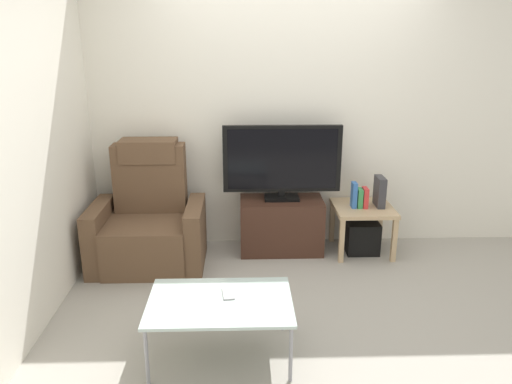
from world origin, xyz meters
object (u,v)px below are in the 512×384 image
book_leftmost (354,195)px  subwoofer_box (361,236)px  book_middle (359,198)px  game_console (380,192)px  book_rightmost (365,198)px  recliner_armchair (149,223)px  television (282,161)px  side_table (363,213)px  coffee_table (220,304)px  tv_stand (281,225)px  cell_phone (228,294)px

book_leftmost → subwoofer_box: bearing=11.3°
book_middle → game_console: 0.20m
book_rightmost → game_console: bearing=12.0°
recliner_armchair → book_middle: 1.93m
television → book_rightmost: bearing=-6.1°
side_table → book_rightmost: (0.00, -0.02, 0.16)m
recliner_armchair → coffee_table: bearing=-68.6°
game_console → subwoofer_box: bearing=-176.1°
coffee_table → book_leftmost: bearing=52.9°
tv_stand → book_rightmost: book_rightmost is taller
recliner_armchair → game_console: recliner_armchair is taller
book_rightmost → cell_phone: bearing=-129.8°
side_table → coffee_table: bearing=-129.0°
book_leftmost → coffee_table: book_leftmost is taller
tv_stand → side_table: (0.76, -0.04, 0.12)m
subwoofer_box → cell_phone: (-1.22, -1.49, 0.25)m
tv_stand → book_leftmost: bearing=-5.5°
book_rightmost → game_console: 0.15m
subwoofer_box → book_rightmost: bearing=-79.9°
television → book_middle: size_ratio=6.03×
television → book_middle: (0.71, -0.08, -0.34)m
coffee_table → game_console: bearing=48.1°
television → book_leftmost: 0.73m
side_table → subwoofer_box: bearing=0.0°
television → coffee_table: (-0.51, -1.63, -0.51)m
recliner_armchair → book_middle: bearing=-0.5°
television → side_table: television is taller
book_middle → book_rightmost: size_ratio=0.96×
subwoofer_box → book_rightmost: (0.00, -0.02, 0.39)m
recliner_armchair → cell_phone: 1.52m
book_middle → coffee_table: book_middle is taller
television → game_console: (0.90, -0.05, -0.29)m
book_leftmost → coffee_table: (-1.17, -1.55, -0.20)m
television → side_table: (0.76, -0.06, -0.50)m
television → subwoofer_box: 1.05m
television → book_leftmost: (0.66, -0.08, -0.31)m
book_middle → cell_phone: book_middle is taller
subwoofer_box → recliner_armchair: bearing=-175.4°
tv_stand → cell_phone: bearing=-106.8°
subwoofer_box → book_middle: 0.39m
recliner_armchair → book_leftmost: (1.86, 0.14, 0.19)m
subwoofer_box → coffee_table: coffee_table is taller
side_table → game_console: game_console is taller
tv_stand → book_leftmost: 0.73m
book_leftmost → book_middle: book_leftmost is taller
side_table → cell_phone: side_table is taller
recliner_armchair → side_table: (1.96, 0.16, 0.00)m
tv_stand → book_middle: 0.77m
recliner_armchair → book_middle: recliner_armchair is taller
tv_stand → game_console: (0.90, -0.03, 0.33)m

